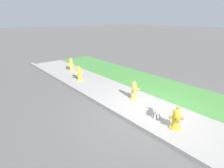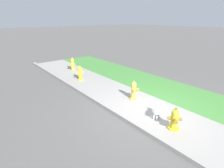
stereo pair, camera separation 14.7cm
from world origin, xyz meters
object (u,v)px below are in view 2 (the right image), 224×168
(fire_hydrant_near_corner, at_px, (72,64))
(small_white_dog, at_px, (157,111))
(fire_hydrant_far_end, at_px, (175,119))
(fire_hydrant_by_grass_verge, at_px, (134,90))
(fire_hydrant_at_driveway, at_px, (80,73))

(fire_hydrant_near_corner, height_order, small_white_dog, fire_hydrant_near_corner)
(fire_hydrant_far_end, height_order, fire_hydrant_near_corner, fire_hydrant_near_corner)
(fire_hydrant_by_grass_verge, xyz_separation_m, small_white_dog, (1.37, -0.39, -0.13))
(fire_hydrant_near_corner, bearing_deg, fire_hydrant_at_driveway, 153.21)
(fire_hydrant_far_end, bearing_deg, small_white_dog, -49.69)
(fire_hydrant_by_grass_verge, bearing_deg, small_white_dog, 20.57)
(fire_hydrant_at_driveway, bearing_deg, fire_hydrant_far_end, -60.26)
(fire_hydrant_at_driveway, distance_m, fire_hydrant_by_grass_verge, 3.23)
(fire_hydrant_far_end, xyz_separation_m, fire_hydrant_at_driveway, (-5.25, 0.06, 0.04))
(fire_hydrant_at_driveway, relative_size, fire_hydrant_near_corner, 0.98)
(fire_hydrant_at_driveway, relative_size, small_white_dog, 1.52)
(fire_hydrant_far_end, bearing_deg, fire_hydrant_near_corner, -43.45)
(fire_hydrant_by_grass_verge, height_order, fire_hydrant_near_corner, fire_hydrant_near_corner)
(fire_hydrant_at_driveway, xyz_separation_m, fire_hydrant_by_grass_verge, (3.20, 0.47, 0.00))
(fire_hydrant_far_end, relative_size, fire_hydrant_by_grass_verge, 0.89)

